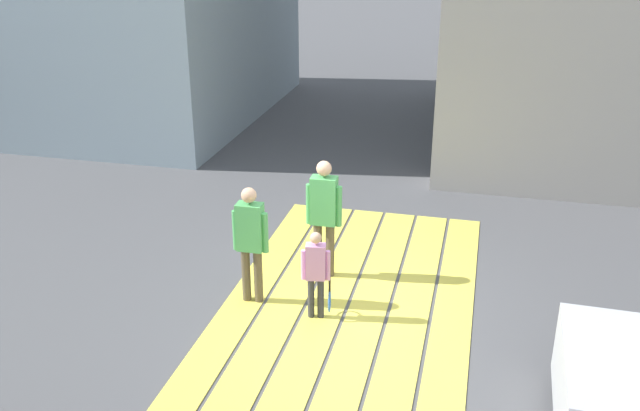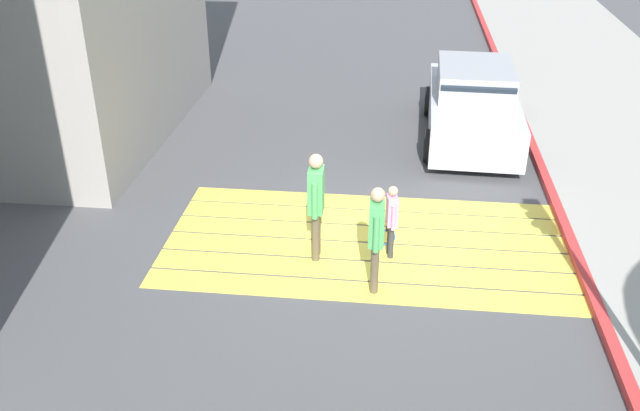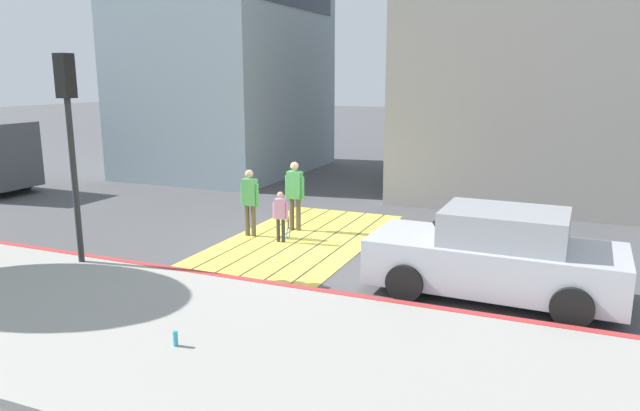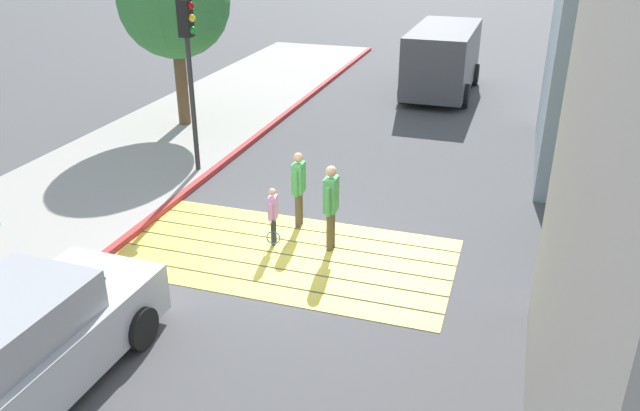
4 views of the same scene
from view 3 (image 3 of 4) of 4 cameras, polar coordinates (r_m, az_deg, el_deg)
name	(u,v)px [view 3 (image 3 of 4)]	position (r m, az deg, el deg)	size (l,w,h in m)	color
ground_plane	(301,240)	(14.10, -1.83, -3.32)	(120.00, 120.00, 0.00)	#4C4C4F
crosswalk_stripes	(301,239)	(14.10, -1.83, -3.29)	(6.40, 3.25, 0.01)	#EAD64C
sidewalk_west	(149,328)	(9.57, -16.20, -11.25)	(4.80, 40.00, 0.12)	#9E9B93
curb_painted	(229,280)	(11.35, -8.73, -7.07)	(0.16, 40.00, 0.13)	#BC3333
building_far_north	(226,18)	(24.52, -9.02, 17.44)	(8.00, 6.03, 12.07)	#8C9EA8
building_far_south	(525,61)	(20.89, 19.14, 13.05)	(8.00, 7.03, 8.59)	gray
car_parked_near_curb	(495,256)	(10.83, 16.55, -4.68)	(2.08, 4.35, 1.57)	silver
traffic_light_corner	(70,117)	(12.54, -23.00, 7.85)	(0.39, 0.28, 4.24)	#2D2D2D
water_bottle	(175,338)	(8.70, -13.77, -12.35)	(0.07, 0.07, 0.22)	#33A5BF
pedestrian_adult_lead	(250,198)	(14.29, -6.79, 0.73)	(0.22, 0.48, 1.63)	brown
pedestrian_adult_trailing	(295,191)	(14.74, -2.45, 1.42)	(0.23, 0.51, 1.74)	brown
pedestrian_child_with_racket	(281,214)	(13.74, -3.78, -0.86)	(0.30, 0.39, 1.21)	#333338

